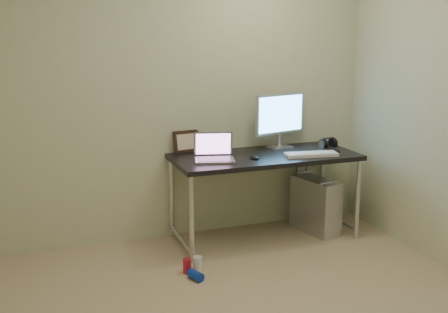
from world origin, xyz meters
The scene contains 16 objects.
wall_back centered at (0.00, 1.75, 1.25)m, with size 3.50×0.02×2.50m, color beige.
desk centered at (0.67, 1.40, 0.67)m, with size 1.58×0.69×0.75m.
tower_computer centered at (1.17, 1.39, 0.25)m, with size 0.31×0.51×0.52m.
cable_a centered at (1.12, 1.70, 0.40)m, with size 0.01×0.01×0.70m, color black.
cable_b centered at (1.21, 1.68, 0.38)m, with size 0.01×0.01×0.72m, color black.
can_red centered at (-0.17, 0.93, 0.06)m, with size 0.06×0.06×0.11m, color #B31A31.
can_white centered at (-0.09, 0.92, 0.06)m, with size 0.07×0.07×0.13m, color white.
can_blue centered at (-0.14, 0.80, 0.03)m, with size 0.07×0.07×0.13m, color #0D30A9.
laptop centered at (0.20, 1.38, 0.80)m, with size 0.37×0.33×0.22m.
monitor centered at (0.91, 1.62, 1.04)m, with size 0.52×0.20×0.49m.
keyboard centered at (1.02, 1.23, 0.76)m, with size 0.44×0.14×0.03m, color silver.
mouse_right centered at (1.30, 1.29, 0.77)m, with size 0.07×0.12×0.04m, color black.
mouse_left centered at (0.53, 1.29, 0.77)m, with size 0.06×0.10×0.03m, color black.
headphones centered at (1.35, 1.51, 0.78)m, with size 0.17×0.10×0.10m.
picture_frame centered at (0.07, 1.73, 0.85)m, with size 0.24×0.03×0.19m, color black.
webcam centered at (0.31, 1.69, 0.83)m, with size 0.04×0.04×0.11m.
Camera 1 is at (-1.26, -2.86, 1.81)m, focal length 45.00 mm.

